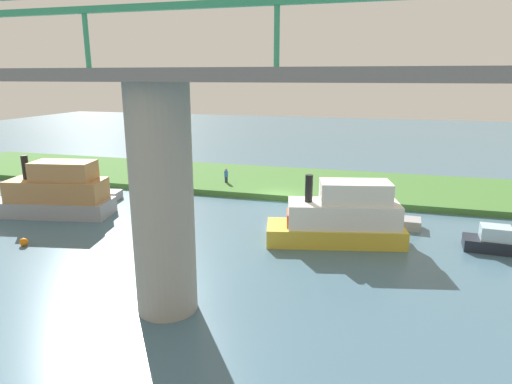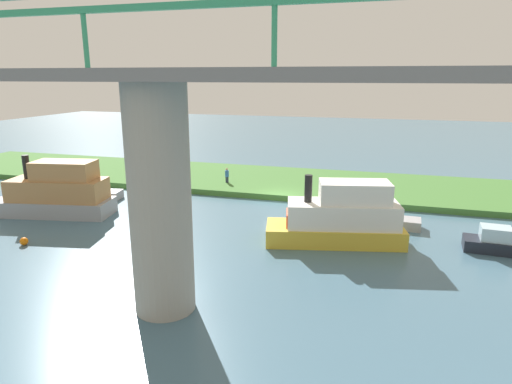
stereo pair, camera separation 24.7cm
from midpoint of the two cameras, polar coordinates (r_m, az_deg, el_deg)
The scene contains 12 objects.
ground_plane at distance 38.05m, azimuth 2.71°, elevation -1.15°, with size 160.00×160.00×0.00m, color #476B7F.
grassy_bank at distance 43.66m, azimuth 4.54°, elevation 1.22°, with size 80.00×12.00×0.50m, color #427533.
bridge_pylon at distance 19.67m, azimuth -12.19°, elevation -1.28°, with size 2.69×2.69×10.10m, color #9E998E.
bridge_span at distance 18.97m, azimuth -13.09°, elevation 15.07°, with size 63.16×4.30×3.25m.
person_on_bank at distance 42.42m, azimuth -3.99°, elevation 2.15°, with size 0.50×0.50×1.39m.
mooring_post at distance 38.30m, azimuth 11.08°, elevation 0.04°, with size 0.20×0.20×0.74m, color brown.
motorboat_white at distance 28.69m, azimuth 10.43°, elevation -3.29°, with size 9.00×4.68×4.38m.
pontoon_yellow at distance 32.91m, azimuth 15.99°, elevation -3.30°, with size 4.46×1.74×1.47m.
houseboat_blue at distance 41.12m, azimuth -20.36°, elevation -0.07°, with size 4.83×2.38×1.54m.
skiff_small at distance 37.10m, azimuth -24.40°, elevation -0.17°, with size 9.33×4.54×4.57m.
riverboat_paddlewheel at distance 30.86m, azimuth 28.74°, elevation -5.71°, with size 4.77×1.94×1.56m.
marker_buoy at distance 31.70m, azimuth -27.67°, elevation -5.66°, with size 0.50×0.50×0.50m, color orange.
Camera 1 is at (-8.23, 35.69, 10.32)m, focal length 31.40 mm.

